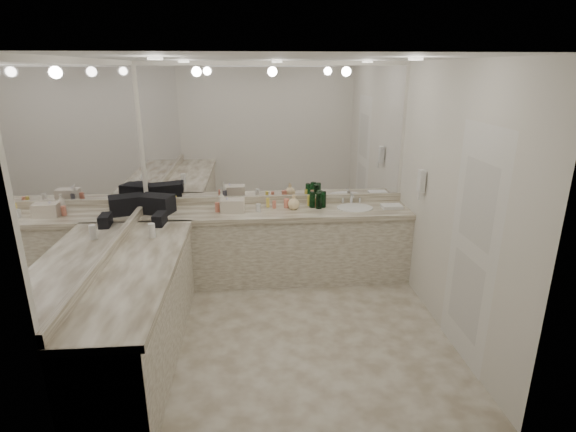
{
  "coord_description": "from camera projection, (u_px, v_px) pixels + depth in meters",
  "views": [
    {
      "loc": [
        -0.28,
        -3.94,
        2.52
      ],
      "look_at": [
        0.07,
        0.4,
        1.08
      ],
      "focal_mm": 28.0,
      "sensor_mm": 36.0,
      "label": 1
    }
  ],
  "objects": [
    {
      "name": "green_bottle_2",
      "position": [
        323.0,
        199.0,
        5.47
      ],
      "size": [
        0.07,
        0.07,
        0.2
      ],
      "primitive_type": "cylinder",
      "color": "#10441C",
      "rests_on": "vanity_back_top"
    },
    {
      "name": "green_bottle_3",
      "position": [
        319.0,
        201.0,
        5.42
      ],
      "size": [
        0.07,
        0.07,
        0.2
      ],
      "primitive_type": "cylinder",
      "color": "#10441C",
      "rests_on": "vanity_back_top"
    },
    {
      "name": "floor",
      "position": [
        284.0,
        330.0,
        4.54
      ],
      "size": [
        3.2,
        3.2,
        0.0
      ],
      "primitive_type": "plane",
      "color": "beige",
      "rests_on": "ground"
    },
    {
      "name": "lotion_left",
      "position": [
        152.0,
        230.0,
        4.49
      ],
      "size": [
        0.07,
        0.07,
        0.15
      ],
      "primitive_type": "cylinder",
      "color": "white",
      "rests_on": "vanity_left_top"
    },
    {
      "name": "hand_towel",
      "position": [
        392.0,
        206.0,
        5.46
      ],
      "size": [
        0.24,
        0.17,
        0.04
      ],
      "primitive_type": "cube",
      "rotation": [
        0.0,
        0.0,
        0.02
      ],
      "color": "white",
      "rests_on": "vanity_back_top"
    },
    {
      "name": "door",
      "position": [
        472.0,
        248.0,
        3.85
      ],
      "size": [
        0.02,
        0.82,
        2.1
      ],
      "primitive_type": "cube",
      "color": "white",
      "rests_on": "wall_right"
    },
    {
      "name": "amenity_bottle_3",
      "position": [
        217.0,
        207.0,
        5.31
      ],
      "size": [
        0.06,
        0.06,
        0.11
      ],
      "primitive_type": "cylinder",
      "color": "#E57F66",
      "rests_on": "vanity_back_top"
    },
    {
      "name": "cream_cosmetic_case",
      "position": [
        232.0,
        206.0,
        5.29
      ],
      "size": [
        0.28,
        0.18,
        0.16
      ],
      "primitive_type": "cube",
      "rotation": [
        0.0,
        0.0,
        -0.04
      ],
      "color": "beige",
      "rests_on": "vanity_back_top"
    },
    {
      "name": "green_bottle_0",
      "position": [
        312.0,
        200.0,
        5.47
      ],
      "size": [
        0.07,
        0.07,
        0.19
      ],
      "primitive_type": "cylinder",
      "color": "#10441C",
      "rests_on": "vanity_back_top"
    },
    {
      "name": "ceiling",
      "position": [
        283.0,
        58.0,
        3.72
      ],
      "size": [
        3.2,
        3.2,
        0.0
      ],
      "primitive_type": "plane",
      "color": "white",
      "rests_on": "floor"
    },
    {
      "name": "vanity_back_top",
      "position": [
        277.0,
        213.0,
        5.39
      ],
      "size": [
        3.2,
        0.64,
        0.06
      ],
      "primitive_type": "cube",
      "color": "beige",
      "rests_on": "vanity_back_base"
    },
    {
      "name": "amenity_bottle_5",
      "position": [
        170.0,
        207.0,
        5.38
      ],
      "size": [
        0.05,
        0.05,
        0.07
      ],
      "primitive_type": "cylinder",
      "color": "#F2D84C",
      "rests_on": "vanity_back_top"
    },
    {
      "name": "wall_right",
      "position": [
        452.0,
        204.0,
        4.25
      ],
      "size": [
        0.02,
        3.0,
        2.6
      ],
      "primitive_type": "cube",
      "color": "silver",
      "rests_on": "floor"
    },
    {
      "name": "black_toiletry_bag",
      "position": [
        156.0,
        204.0,
        5.26
      ],
      "size": [
        0.45,
        0.36,
        0.22
      ],
      "primitive_type": "cube",
      "rotation": [
        0.0,
        0.0,
        -0.34
      ],
      "color": "black",
      "rests_on": "vanity_back_top"
    },
    {
      "name": "soap_bottle_b",
      "position": [
        227.0,
        205.0,
        5.27
      ],
      "size": [
        0.1,
        0.1,
        0.18
      ],
      "primitive_type": "imported",
      "rotation": [
        0.0,
        0.0,
        -0.24
      ],
      "color": "silver",
      "rests_on": "vanity_back_top"
    },
    {
      "name": "amenity_bottle_0",
      "position": [
        286.0,
        203.0,
        5.47
      ],
      "size": [
        0.06,
        0.06,
        0.11
      ],
      "primitive_type": "cylinder",
      "color": "#E57F66",
      "rests_on": "vanity_back_top"
    },
    {
      "name": "faucet",
      "position": [
        351.0,
        198.0,
        5.64
      ],
      "size": [
        0.24,
        0.16,
        0.14
      ],
      "primitive_type": "cube",
      "color": "silver",
      "rests_on": "vanity_back_top"
    },
    {
      "name": "amenity_bottle_2",
      "position": [
        274.0,
        204.0,
        5.45
      ],
      "size": [
        0.05,
        0.05,
        0.1
      ],
      "primitive_type": "cylinder",
      "color": "#E57F66",
      "rests_on": "vanity_back_top"
    },
    {
      "name": "sink",
      "position": [
        355.0,
        208.0,
        5.46
      ],
      "size": [
        0.44,
        0.44,
        0.03
      ],
      "primitive_type": "cylinder",
      "color": "white",
      "rests_on": "vanity_back_top"
    },
    {
      "name": "soap_bottle_c",
      "position": [
        294.0,
        202.0,
        5.4
      ],
      "size": [
        0.19,
        0.19,
        0.19
      ],
      "primitive_type": "imported",
      "rotation": [
        0.0,
        0.0,
        -0.39
      ],
      "color": "#FFDFA3",
      "rests_on": "vanity_back_top"
    },
    {
      "name": "amenity_bottle_1",
      "position": [
        268.0,
        203.0,
        5.49
      ],
      "size": [
        0.04,
        0.04,
        0.11
      ],
      "primitive_type": "cylinder",
      "color": "#F2D84C",
      "rests_on": "vanity_back_top"
    },
    {
      "name": "amenity_bottle_7",
      "position": [
        316.0,
        202.0,
        5.51
      ],
      "size": [
        0.06,
        0.06,
        0.11
      ],
      "primitive_type": "cylinder",
      "color": "#E57F66",
      "rests_on": "vanity_back_top"
    },
    {
      "name": "amenity_bottle_8",
      "position": [
        223.0,
        203.0,
        5.43
      ],
      "size": [
        0.05,
        0.05,
        0.13
      ],
      "primitive_type": "cylinder",
      "color": "#3F3F4C",
      "rests_on": "vanity_back_top"
    },
    {
      "name": "backsplash_back",
      "position": [
        276.0,
        200.0,
        5.64
      ],
      "size": [
        3.2,
        0.04,
        0.1
      ],
      "primitive_type": "cube",
      "color": "beige",
      "rests_on": "vanity_back_top"
    },
    {
      "name": "vanity_left_top",
      "position": [
        138.0,
        269.0,
        3.88
      ],
      "size": [
        0.64,
        2.42,
        0.06
      ],
      "primitive_type": "cube",
      "color": "beige",
      "rests_on": "vanity_left_base"
    },
    {
      "name": "soap_bottle_a",
      "position": [
        222.0,
        200.0,
        5.38
      ],
      "size": [
        0.1,
        0.1,
        0.23
      ],
      "primitive_type": "imported",
      "rotation": [
        0.0,
        0.0,
        0.06
      ],
      "color": "white",
      "rests_on": "vanity_back_top"
    },
    {
      "name": "black_bag_spill",
      "position": [
        160.0,
        219.0,
        4.87
      ],
      "size": [
        0.13,
        0.25,
        0.13
      ],
      "primitive_type": "cube",
      "rotation": [
        0.0,
        0.0,
        -0.09
      ],
      "color": "black",
      "rests_on": "vanity_left_top"
    },
    {
      "name": "green_bottle_1",
      "position": [
        320.0,
        198.0,
        5.54
      ],
      "size": [
        0.07,
        0.07,
        0.19
      ],
      "primitive_type": "cylinder",
      "color": "#10441C",
      "rests_on": "vanity_back_top"
    },
    {
      "name": "backsplash_left",
      "position": [
        113.0,
        248.0,
        4.12
      ],
      "size": [
        0.04,
        3.0,
        0.1
      ],
      "primitive_type": "cube",
      "color": "beige",
      "rests_on": "vanity_left_top"
    },
    {
      "name": "vanity_back_base",
      "position": [
        277.0,
        247.0,
        5.54
      ],
      "size": [
        3.2,
        0.6,
        0.84
      ],
      "primitive_type": "cube",
      "color": "silver",
      "rests_on": "floor"
    },
    {
      "name": "amenity_bottle_4",
      "position": [
        258.0,
        208.0,
        5.31
      ],
      "size": [
        0.05,
        0.05,
        0.1
      ],
      "primitive_type": "cylinder",
      "color": "white",
      "rests_on": "vanity_back_top"
    },
    {
      "name": "wall_left",
      "position": [
        106.0,
        212.0,
        4.01
      ],
      "size": [
        0.02,
        3.0,
        2.6
      ],
      "primitive_type": "cube",
      "color": "silver",
      "rests_on": "floor"
    },
    {
      "name": "mirror_left",
      "position": [
        100.0,
        159.0,
        3.86
      ],
      "size": [
        0.01,
        2.92,
        1.55
      ],
      "primitive_type": "cube",
      "color": "white",
      "rests_on": "wall_left"
    },
    {
      "name": "amenity_bottle_6",
      "position": [
        309.0,
        200.0,
        5.54
      ],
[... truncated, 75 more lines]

